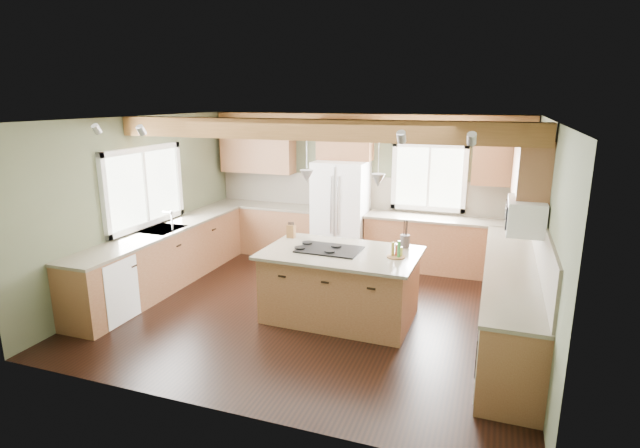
% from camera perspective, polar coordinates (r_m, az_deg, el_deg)
% --- Properties ---
extents(floor, '(5.60, 5.60, 0.00)m').
position_cam_1_polar(floor, '(7.06, -0.50, -9.65)').
color(floor, black).
rests_on(floor, ground).
extents(ceiling, '(5.60, 5.60, 0.00)m').
position_cam_1_polar(ceiling, '(6.46, -0.55, 11.95)').
color(ceiling, silver).
rests_on(ceiling, wall_back).
extents(wall_back, '(5.60, 0.00, 5.60)m').
position_cam_1_polar(wall_back, '(8.98, 4.98, 4.19)').
color(wall_back, '#4E533B').
rests_on(wall_back, ground).
extents(wall_left, '(0.00, 5.00, 5.00)m').
position_cam_1_polar(wall_left, '(8.02, -19.67, 2.20)').
color(wall_left, '#4E533B').
rests_on(wall_left, ground).
extents(wall_right, '(0.00, 5.00, 5.00)m').
position_cam_1_polar(wall_right, '(6.29, 24.22, -1.40)').
color(wall_right, '#4E533B').
rests_on(wall_right, ground).
extents(ceiling_beam, '(5.55, 0.26, 0.26)m').
position_cam_1_polar(ceiling_beam, '(6.33, -0.99, 10.72)').
color(ceiling_beam, brown).
rests_on(ceiling_beam, ceiling).
extents(soffit_trim, '(5.55, 0.20, 0.10)m').
position_cam_1_polar(soffit_trim, '(8.75, 4.98, 12.11)').
color(soffit_trim, brown).
rests_on(soffit_trim, ceiling).
extents(backsplash_back, '(5.58, 0.03, 0.58)m').
position_cam_1_polar(backsplash_back, '(8.98, 4.94, 3.61)').
color(backsplash_back, brown).
rests_on(backsplash_back, wall_back).
extents(backsplash_right, '(0.03, 3.70, 0.58)m').
position_cam_1_polar(backsplash_right, '(6.35, 23.98, -2.05)').
color(backsplash_right, brown).
rests_on(backsplash_right, wall_right).
extents(base_cab_back_left, '(2.02, 0.60, 0.88)m').
position_cam_1_polar(base_cab_back_left, '(9.50, -6.11, -0.60)').
color(base_cab_back_left, brown).
rests_on(base_cab_back_left, floor).
extents(counter_back_left, '(2.06, 0.64, 0.04)m').
position_cam_1_polar(counter_back_left, '(9.39, -6.18, 2.12)').
color(counter_back_left, brown).
rests_on(counter_back_left, base_cab_back_left).
extents(base_cab_back_right, '(2.62, 0.60, 0.88)m').
position_cam_1_polar(base_cab_back_right, '(8.64, 13.95, -2.45)').
color(base_cab_back_right, brown).
rests_on(base_cab_back_right, floor).
extents(counter_back_right, '(2.66, 0.64, 0.04)m').
position_cam_1_polar(counter_back_right, '(8.52, 14.13, 0.52)').
color(counter_back_right, brown).
rests_on(counter_back_right, base_cab_back_right).
extents(base_cab_left, '(0.60, 3.70, 0.88)m').
position_cam_1_polar(base_cab_left, '(8.09, -17.29, -3.82)').
color(base_cab_left, brown).
rests_on(base_cab_left, floor).
extents(counter_left, '(0.64, 3.74, 0.04)m').
position_cam_1_polar(counter_left, '(7.96, -17.53, -0.67)').
color(counter_left, brown).
rests_on(counter_left, base_cab_left).
extents(base_cab_right, '(0.60, 3.70, 0.88)m').
position_cam_1_polar(base_cab_right, '(6.58, 20.81, -8.31)').
color(base_cab_right, brown).
rests_on(base_cab_right, floor).
extents(counter_right, '(0.64, 3.74, 0.04)m').
position_cam_1_polar(counter_right, '(6.42, 21.17, -4.51)').
color(counter_right, brown).
rests_on(counter_right, base_cab_right).
extents(upper_cab_back_left, '(1.40, 0.35, 0.90)m').
position_cam_1_polar(upper_cab_back_left, '(9.43, -7.13, 8.60)').
color(upper_cab_back_left, brown).
rests_on(upper_cab_back_left, wall_back).
extents(upper_cab_over_fridge, '(0.96, 0.35, 0.70)m').
position_cam_1_polar(upper_cab_over_fridge, '(8.78, 2.88, 9.60)').
color(upper_cab_over_fridge, brown).
rests_on(upper_cab_over_fridge, wall_back).
extents(upper_cab_right, '(0.35, 2.20, 0.90)m').
position_cam_1_polar(upper_cab_right, '(7.03, 22.83, 5.71)').
color(upper_cab_right, brown).
rests_on(upper_cab_right, wall_right).
extents(upper_cab_back_corner, '(0.90, 0.35, 0.90)m').
position_cam_1_polar(upper_cab_back_corner, '(8.44, 20.17, 7.20)').
color(upper_cab_back_corner, brown).
rests_on(upper_cab_back_corner, wall_back).
extents(window_left, '(0.04, 1.60, 1.05)m').
position_cam_1_polar(window_left, '(8.00, -19.49, 4.01)').
color(window_left, white).
rests_on(window_left, wall_left).
extents(window_back, '(1.10, 0.04, 1.00)m').
position_cam_1_polar(window_back, '(8.71, 12.35, 5.27)').
color(window_back, white).
rests_on(window_back, wall_back).
extents(sink, '(0.50, 0.65, 0.03)m').
position_cam_1_polar(sink, '(7.96, -17.54, -0.63)').
color(sink, '#262628').
rests_on(sink, counter_left).
extents(faucet, '(0.02, 0.02, 0.28)m').
position_cam_1_polar(faucet, '(7.82, -16.56, 0.28)').
color(faucet, '#B2B2B7').
rests_on(faucet, sink).
extents(dishwasher, '(0.60, 0.60, 0.84)m').
position_cam_1_polar(dishwasher, '(7.16, -23.43, -6.83)').
color(dishwasher, white).
rests_on(dishwasher, floor).
extents(oven, '(0.60, 0.72, 0.84)m').
position_cam_1_polar(oven, '(5.40, 20.85, -13.51)').
color(oven, white).
rests_on(oven, floor).
extents(microwave, '(0.40, 0.70, 0.38)m').
position_cam_1_polar(microwave, '(6.16, 22.46, 0.89)').
color(microwave, white).
rests_on(microwave, wall_right).
extents(pendant_left, '(0.18, 0.18, 0.16)m').
position_cam_1_polar(pendant_left, '(6.43, -1.51, 5.49)').
color(pendant_left, '#B2B2B7').
rests_on(pendant_left, ceiling).
extents(pendant_right, '(0.18, 0.18, 0.16)m').
position_cam_1_polar(pendant_right, '(6.14, 6.64, 4.98)').
color(pendant_right, '#B2B2B7').
rests_on(pendant_right, ceiling).
extents(refrigerator, '(0.90, 0.74, 1.80)m').
position_cam_1_polar(refrigerator, '(8.78, 2.40, 1.34)').
color(refrigerator, white).
rests_on(refrigerator, floor).
extents(island, '(1.91, 1.19, 0.88)m').
position_cam_1_polar(island, '(6.65, 2.34, -7.10)').
color(island, brown).
rests_on(island, floor).
extents(island_top, '(2.03, 1.32, 0.04)m').
position_cam_1_polar(island_top, '(6.49, 2.38, -3.32)').
color(island_top, brown).
rests_on(island_top, island).
extents(cooktop, '(0.83, 0.56, 0.02)m').
position_cam_1_polar(cooktop, '(6.53, 1.08, -2.92)').
color(cooktop, black).
rests_on(cooktop, island_top).
extents(knife_block, '(0.11, 0.09, 0.19)m').
position_cam_1_polar(knife_block, '(7.11, -3.33, -0.83)').
color(knife_block, brown).
rests_on(knife_block, island_top).
extents(utensil_crock, '(0.16, 0.16, 0.17)m').
position_cam_1_polar(utensil_crock, '(6.73, 9.69, -1.94)').
color(utensil_crock, '#433D36').
rests_on(utensil_crock, island_top).
extents(bottle_tray, '(0.24, 0.24, 0.21)m').
position_cam_1_polar(bottle_tray, '(6.29, 8.69, -2.87)').
color(bottle_tray, brown).
rests_on(bottle_tray, island_top).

